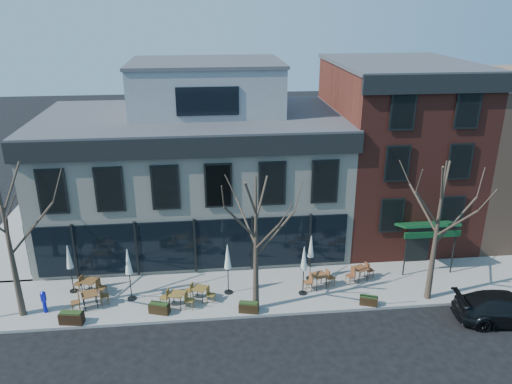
{
  "coord_description": "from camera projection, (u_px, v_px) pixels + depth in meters",
  "views": [
    {
      "loc": [
        0.74,
        -25.12,
        14.65
      ],
      "look_at": [
        3.64,
        2.0,
        4.14
      ],
      "focal_mm": 35.0,
      "sensor_mm": 36.0,
      "label": 1
    }
  ],
  "objects": [
    {
      "name": "tree_corner",
      "position": [
        9.0,
        240.0,
        23.16
      ],
      "size": [
        3.93,
        3.98,
        7.92
      ],
      "color": "#382B21",
      "rests_on": "sidewalk_front"
    },
    {
      "name": "red_brick_building",
      "position": [
        394.0,
        149.0,
        32.38
      ],
      "size": [
        8.2,
        11.78,
        11.18
      ],
      "color": "maroon",
      "rests_on": "ground"
    },
    {
      "name": "parked_sedan",
      "position": [
        507.0,
        308.0,
        24.12
      ],
      "size": [
        5.2,
        2.57,
        1.45
      ],
      "primitive_type": "imported",
      "rotation": [
        0.0,
        0.0,
        1.46
      ],
      "color": "black",
      "rests_on": "ground"
    },
    {
      "name": "ground",
      "position": [
        196.0,
        274.0,
        28.5
      ],
      "size": [
        120.0,
        120.0,
        0.0
      ],
      "primitive_type": "plane",
      "color": "black",
      "rests_on": "ground"
    },
    {
      "name": "cafe_set_1",
      "position": [
        90.0,
        285.0,
        26.2
      ],
      "size": [
        1.89,
        1.14,
        0.98
      ],
      "color": "brown",
      "rests_on": "sidewalk_front"
    },
    {
      "name": "cafe_set_2",
      "position": [
        177.0,
        298.0,
        25.07
      ],
      "size": [
        1.84,
        0.96,
        0.95
      ],
      "color": "brown",
      "rests_on": "sidewalk_front"
    },
    {
      "name": "sidewalk_front",
      "position": [
        257.0,
        290.0,
        26.8
      ],
      "size": [
        33.5,
        4.7,
        0.15
      ],
      "primitive_type": "cube",
      "color": "gray",
      "rests_on": "ground"
    },
    {
      "name": "umbrella_0",
      "position": [
        69.0,
        259.0,
        25.88
      ],
      "size": [
        0.44,
        0.44,
        2.72
      ],
      "color": "black",
      "rests_on": "sidewalk_front"
    },
    {
      "name": "umbrella_2",
      "position": [
        228.0,
        259.0,
        25.74
      ],
      "size": [
        0.45,
        0.45,
        2.83
      ],
      "color": "black",
      "rests_on": "sidewalk_front"
    },
    {
      "name": "planter_1",
      "position": [
        159.0,
        308.0,
        24.64
      ],
      "size": [
        1.09,
        0.71,
        0.57
      ],
      "color": "black",
      "rests_on": "sidewalk_front"
    },
    {
      "name": "planter_0",
      "position": [
        72.0,
        318.0,
        23.85
      ],
      "size": [
        1.19,
        0.63,
        0.64
      ],
      "color": "black",
      "rests_on": "sidewalk_front"
    },
    {
      "name": "umbrella_4",
      "position": [
        311.0,
        249.0,
        27.11
      ],
      "size": [
        0.42,
        0.42,
        2.65
      ],
      "color": "black",
      "rests_on": "sidewalk_front"
    },
    {
      "name": "call_box",
      "position": [
        44.0,
        301.0,
        24.57
      ],
      "size": [
        0.24,
        0.24,
        1.23
      ],
      "color": "#0C13A6",
      "rests_on": "sidewalk_front"
    },
    {
      "name": "cafe_set_3",
      "position": [
        200.0,
        292.0,
        25.65
      ],
      "size": [
        1.71,
        1.09,
        0.89
      ],
      "color": "brown",
      "rests_on": "sidewalk_front"
    },
    {
      "name": "tree_right",
      "position": [
        437.0,
        231.0,
        24.62
      ],
      "size": [
        3.72,
        3.77,
        7.48
      ],
      "color": "#382B21",
      "rests_on": "sidewalk_front"
    },
    {
      "name": "cafe_set_5",
      "position": [
        360.0,
        272.0,
        27.46
      ],
      "size": [
        1.82,
        1.09,
        0.94
      ],
      "color": "brown",
      "rests_on": "sidewalk_front"
    },
    {
      "name": "cafe_set_0",
      "position": [
        90.0,
        299.0,
        25.01
      ],
      "size": [
        1.93,
        1.07,
        0.99
      ],
      "color": "brown",
      "rests_on": "sidewalk_front"
    },
    {
      "name": "planter_3",
      "position": [
        369.0,
        300.0,
        25.32
      ],
      "size": [
        0.97,
        0.64,
        0.5
      ],
      "color": "black",
      "rests_on": "sidewalk_front"
    },
    {
      "name": "sidewalk_side",
      "position": [
        26.0,
        236.0,
        32.92
      ],
      "size": [
        4.5,
        12.0,
        0.15
      ],
      "primitive_type": "cube",
      "color": "gray",
      "rests_on": "ground"
    },
    {
      "name": "umbrella_3",
      "position": [
        304.0,
        261.0,
        25.68
      ],
      "size": [
        0.44,
        0.44,
        2.76
      ],
      "color": "black",
      "rests_on": "sidewalk_front"
    },
    {
      "name": "planter_2",
      "position": [
        249.0,
        307.0,
        24.73
      ],
      "size": [
        1.04,
        0.61,
        0.55
      ],
      "color": "black",
      "rests_on": "sidewalk_front"
    },
    {
      "name": "umbrella_1",
      "position": [
        128.0,
        264.0,
        25.17
      ],
      "size": [
        0.46,
        0.46,
        2.88
      ],
      "color": "black",
      "rests_on": "sidewalk_front"
    },
    {
      "name": "tree_mid",
      "position": [
        256.0,
        243.0,
        23.81
      ],
      "size": [
        3.5,
        3.55,
        7.04
      ],
      "color": "#382B21",
      "rests_on": "sidewalk_front"
    },
    {
      "name": "cafe_set_4",
      "position": [
        319.0,
        279.0,
        26.75
      ],
      "size": [
        1.89,
        0.93,
        0.97
      ],
      "color": "brown",
      "rests_on": "sidewalk_front"
    },
    {
      "name": "corner_building",
      "position": [
        195.0,
        168.0,
        31.51
      ],
      "size": [
        18.39,
        10.39,
        11.1
      ],
      "color": "silver",
      "rests_on": "ground"
    }
  ]
}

